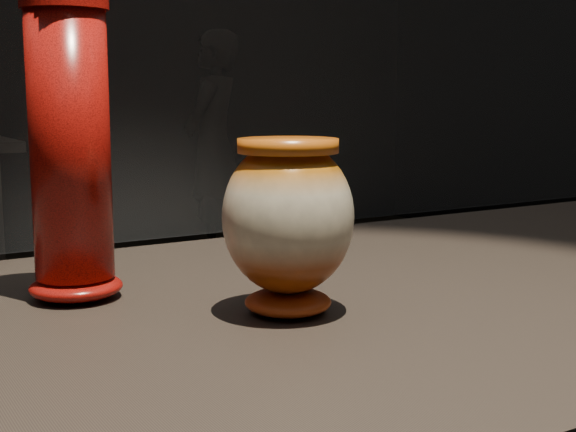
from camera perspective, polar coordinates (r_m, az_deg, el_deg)
main_vase at (r=0.85m, az=0.00°, el=-0.23°), size 0.15×0.15×0.19m
tall_vase at (r=0.93m, az=-15.20°, el=4.06°), size 0.12×0.12×0.34m
visitor at (r=5.43m, az=-5.35°, el=5.00°), size 0.66×0.65×1.54m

